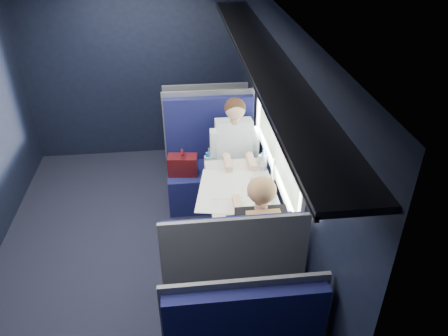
{
  "coord_description": "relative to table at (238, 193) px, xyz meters",
  "views": [
    {
      "loc": [
        0.52,
        -3.39,
        3.08
      ],
      "look_at": [
        0.9,
        0.0,
        0.95
      ],
      "focal_mm": 35.0,
      "sensor_mm": 36.0,
      "label": 1
    }
  ],
  "objects": [
    {
      "name": "bottle_small",
      "position": [
        0.3,
        0.26,
        0.17
      ],
      "size": [
        0.06,
        0.06,
        0.22
      ],
      "color": "silver",
      "rests_on": "table"
    },
    {
      "name": "papers",
      "position": [
        -0.13,
        -0.07,
        0.08
      ],
      "size": [
        0.62,
        0.79,
        0.01
      ],
      "primitive_type": "cube",
      "rotation": [
        0.0,
        0.0,
        -0.19
      ],
      "color": "white",
      "rests_on": "table"
    },
    {
      "name": "man",
      "position": [
        0.07,
        0.7,
        0.06
      ],
      "size": [
        0.53,
        0.56,
        1.32
      ],
      "color": "black",
      "rests_on": "ground"
    },
    {
      "name": "room_shell",
      "position": [
        -1.01,
        0.0,
        0.81
      ],
      "size": [
        3.0,
        4.4,
        2.4
      ],
      "color": "black",
      "rests_on": "ground"
    },
    {
      "name": "woman",
      "position": [
        0.07,
        -0.71,
        0.06
      ],
      "size": [
        0.53,
        0.56,
        1.32
      ],
      "color": "black",
      "rests_on": "ground"
    },
    {
      "name": "cup",
      "position": [
        0.3,
        0.39,
        0.12
      ],
      "size": [
        0.07,
        0.07,
        0.09
      ],
      "primitive_type": "cylinder",
      "color": "white",
      "rests_on": "table"
    },
    {
      "name": "seat_bay_far",
      "position": [
        -0.18,
        -0.87,
        -0.25
      ],
      "size": [
        1.04,
        0.62,
        1.26
      ],
      "color": "#0D0E3C",
      "rests_on": "ground"
    },
    {
      "name": "seat_bay_near",
      "position": [
        -0.19,
        0.87,
        -0.24
      ],
      "size": [
        1.04,
        0.62,
        1.26
      ],
      "color": "#0D0E3C",
      "rests_on": "ground"
    },
    {
      "name": "ground",
      "position": [
        -1.03,
        0.0,
        -0.67
      ],
      "size": [
        2.8,
        4.2,
        0.01
      ],
      "primitive_type": "cube",
      "color": "black"
    },
    {
      "name": "table",
      "position": [
        0.0,
        0.0,
        0.0
      ],
      "size": [
        0.62,
        1.0,
        0.74
      ],
      "color": "#54565E",
      "rests_on": "ground"
    },
    {
      "name": "laptop",
      "position": [
        0.27,
        -0.07,
        0.14
      ],
      "size": [
        0.32,
        0.37,
        0.23
      ],
      "color": "silver",
      "rests_on": "table"
    },
    {
      "name": "seat_row_front",
      "position": [
        -0.18,
        1.8,
        -0.25
      ],
      "size": [
        1.04,
        0.51,
        1.16
      ],
      "color": "#0D0E3C",
      "rests_on": "ground"
    }
  ]
}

